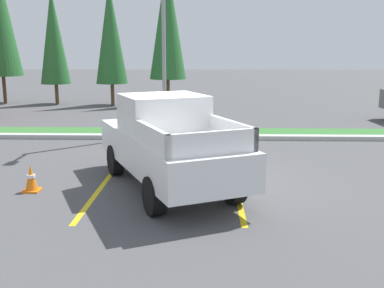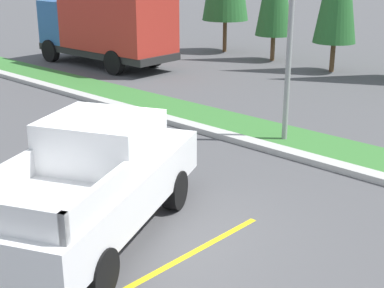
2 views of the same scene
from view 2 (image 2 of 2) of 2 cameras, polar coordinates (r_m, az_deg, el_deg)
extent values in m
plane|color=#4C4C4F|center=(10.14, -5.44, -8.52)|extent=(120.00, 120.00, 0.00)
cube|color=yellow|center=(11.05, -14.56, -6.66)|extent=(0.12, 4.80, 0.01)
cube|color=yellow|center=(8.85, -3.31, -12.86)|extent=(0.12, 4.80, 0.01)
cube|color=#B2B2AD|center=(13.64, 10.44, -1.05)|extent=(56.00, 0.40, 0.15)
cube|color=#387533|center=(14.54, 12.81, -0.13)|extent=(56.00, 1.80, 0.06)
cylinder|color=black|center=(11.33, -9.89, -3.57)|extent=(0.57, 0.81, 0.76)
cylinder|color=black|center=(10.67, -1.78, -4.73)|extent=(0.57, 0.81, 0.76)
cylinder|color=black|center=(8.17, -9.51, -12.98)|extent=(0.57, 0.81, 0.76)
cube|color=white|center=(9.51, -9.90, -4.81)|extent=(3.90, 5.52, 0.76)
cube|color=white|center=(9.47, -9.32, 0.32)|extent=(2.27, 2.19, 0.84)
cube|color=#2D3842|center=(10.15, -7.21, 1.99)|extent=(1.50, 0.73, 0.63)
cube|color=white|center=(7.73, -9.61, -5.66)|extent=(0.88, 1.77, 0.44)
cube|color=white|center=(7.48, -18.67, -7.31)|extent=(1.68, 0.84, 0.44)
cube|color=silver|center=(11.73, -4.00, -1.17)|extent=(1.71, 0.90, 0.28)
cylinder|color=black|center=(26.42, -14.35, 9.28)|extent=(1.01, 0.33, 1.00)
cylinder|color=black|center=(27.70, -10.58, 9.97)|extent=(1.01, 0.33, 1.00)
cylinder|color=black|center=(22.96, -8.00, 8.30)|extent=(1.01, 0.33, 1.00)
cylinder|color=black|center=(24.43, -4.06, 9.07)|extent=(1.01, 0.33, 1.00)
cube|color=#262626|center=(24.99, -8.83, 9.47)|extent=(6.87, 2.51, 0.30)
cube|color=#285693|center=(26.84, -12.55, 12.26)|extent=(1.67, 2.35, 1.90)
cube|color=#2D3842|center=(27.47, -13.63, 12.85)|extent=(0.12, 2.10, 0.90)
cube|color=#B22D23|center=(24.20, -7.76, 12.68)|extent=(5.07, 2.55, 2.60)
cylinder|color=brown|center=(28.38, 3.39, 11.05)|extent=(0.20, 0.20, 1.58)
cylinder|color=brown|center=(26.17, 8.30, 9.76)|extent=(0.20, 0.20, 1.16)
cylinder|color=brown|center=(24.08, 14.26, 8.66)|extent=(0.20, 0.20, 1.21)
camera|label=1|loc=(8.07, -81.74, -8.81)|focal=42.69mm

